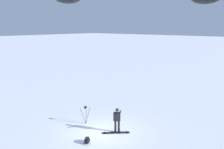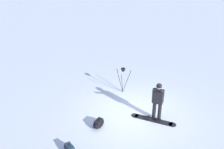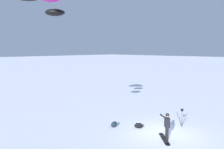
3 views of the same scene
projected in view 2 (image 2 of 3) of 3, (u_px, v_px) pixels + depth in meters
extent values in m
plane|color=white|center=(136.00, 113.00, 10.26)|extent=(300.00, 300.00, 0.00)
cylinder|color=black|center=(160.00, 112.00, 9.69)|extent=(0.14, 0.14, 0.78)
cylinder|color=black|center=(154.00, 110.00, 9.77)|extent=(0.14, 0.14, 0.78)
cube|color=black|center=(158.00, 96.00, 9.45)|extent=(0.47, 0.46, 0.55)
sphere|color=tan|center=(159.00, 87.00, 9.27)|extent=(0.21, 0.21, 0.21)
sphere|color=black|center=(159.00, 86.00, 9.26)|extent=(0.22, 0.22, 0.22)
cylinder|color=black|center=(162.00, 91.00, 9.02)|extent=(0.41, 0.43, 0.39)
cylinder|color=black|center=(153.00, 95.00, 9.54)|extent=(0.09, 0.09, 0.55)
cube|color=black|center=(153.00, 120.00, 9.82)|extent=(1.29, 1.28, 0.02)
cylinder|color=black|center=(172.00, 125.00, 9.54)|extent=(0.29, 0.29, 0.02)
cylinder|color=black|center=(135.00, 116.00, 10.10)|extent=(0.29, 0.29, 0.02)
cube|color=black|center=(159.00, 120.00, 9.72)|extent=(0.24, 0.24, 0.08)
cube|color=black|center=(148.00, 118.00, 9.88)|extent=(0.24, 0.24, 0.08)
ellipsoid|color=black|center=(99.00, 123.00, 9.36)|extent=(0.65, 0.67, 0.33)
cube|color=black|center=(99.00, 121.00, 9.31)|extent=(0.39, 0.40, 0.08)
cylinder|color=#262628|center=(127.00, 81.00, 11.77)|extent=(0.09, 0.41, 1.10)
cylinder|color=#262628|center=(120.00, 80.00, 11.85)|extent=(0.38, 0.21, 1.10)
cylinder|color=#262628|center=(122.00, 83.00, 11.56)|extent=(0.35, 0.25, 1.10)
cube|color=black|center=(123.00, 71.00, 11.49)|extent=(0.10, 0.10, 0.06)
cube|color=black|center=(123.00, 69.00, 11.45)|extent=(0.12, 0.16, 0.10)
ellipsoid|color=#192833|center=(70.00, 149.00, 8.06)|extent=(0.68, 0.44, 0.35)
cube|color=#263A47|center=(69.00, 146.00, 8.01)|extent=(0.41, 0.26, 0.08)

